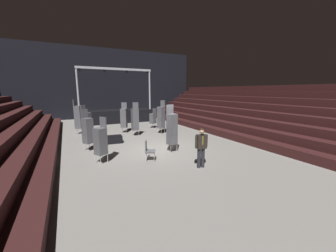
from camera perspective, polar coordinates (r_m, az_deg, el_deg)
ground_plane at (r=11.16m, az=-2.56°, el=-6.83°), size 22.00×30.00×0.10m
arena_end_wall at (r=25.12m, az=-17.26°, el=11.51°), size 22.00×0.30×8.00m
bleacher_bank_right at (r=16.45m, az=22.13°, el=4.50°), size 6.00×24.00×3.60m
stage_riser at (r=21.33m, az=-14.93°, el=3.05°), size 7.29×3.05×5.29m
man_with_tie at (r=8.41m, az=9.50°, el=-5.55°), size 0.57×0.29×1.69m
chair_stack_front_left at (r=16.18m, az=-24.29°, el=2.40°), size 0.58×0.58×2.56m
chair_stack_front_right at (r=14.36m, az=-9.41°, el=1.95°), size 0.45×0.45×2.39m
chair_stack_mid_left at (r=10.43m, az=1.12°, el=-0.74°), size 0.48×0.48×2.48m
chair_stack_mid_right at (r=11.49m, az=-21.97°, el=-1.11°), size 0.60×0.60×2.22m
chair_stack_mid_centre at (r=17.20m, az=-4.30°, el=2.27°), size 0.59×0.59×1.71m
chair_stack_rear_left at (r=15.57m, az=-12.49°, el=2.32°), size 0.60×0.60×2.31m
chair_stack_rear_right at (r=9.31m, az=-18.72°, el=-3.94°), size 0.60×0.60×2.05m
chair_stack_rear_centre at (r=14.93m, az=-1.98°, el=2.56°), size 0.58×0.58×2.48m
chair_stack_aisle_left at (r=13.53m, az=-22.21°, el=0.66°), size 0.62×0.62×2.31m
equipment_road_case at (r=12.78m, az=-15.03°, el=-3.69°), size 0.95×0.68×0.45m
loose_chair_near_man at (r=9.27m, az=-5.55°, el=-6.65°), size 0.59×0.59×0.95m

